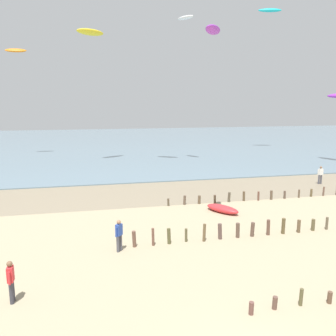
{
  "coord_description": "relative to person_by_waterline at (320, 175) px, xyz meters",
  "views": [
    {
      "loc": [
        -4.62,
        -7.01,
        7.66
      ],
      "look_at": [
        -0.54,
        11.48,
        4.1
      ],
      "focal_mm": 37.26,
      "sensor_mm": 36.0,
      "label": 1
    }
  ],
  "objects": [
    {
      "name": "person_by_waterline",
      "position": [
        0.0,
        0.0,
        0.0
      ],
      "size": [
        0.57,
        0.26,
        1.71
      ],
      "color": "#4C4C56",
      "rests_on": "ground"
    },
    {
      "name": "kite_aloft_6",
      "position": [
        -30.72,
        23.95,
        13.68
      ],
      "size": [
        2.79,
        1.04,
        0.8
      ],
      "primitive_type": "ellipsoid",
      "rotation": [
        -0.46,
        0.0,
        3.16
      ],
      "color": "orange"
    },
    {
      "name": "kite_aloft_2",
      "position": [
        -9.9,
        13.1,
        16.48
      ],
      "size": [
        1.93,
        2.49,
        0.41
      ],
      "primitive_type": "ellipsoid",
      "rotation": [
        0.03,
        0.0,
        2.11
      ],
      "color": "white"
    },
    {
      "name": "kite_aloft_1",
      "position": [
        -20.82,
        15.67,
        14.9
      ],
      "size": [
        3.71,
        2.9,
        0.92
      ],
      "primitive_type": "ellipsoid",
      "rotation": [
        -0.35,
        0.0,
        0.53
      ],
      "color": "yellow"
    },
    {
      "name": "grounded_kite",
      "position": [
        -12.3,
        -6.27,
        -0.66
      ],
      "size": [
        2.23,
        2.67,
        0.52
      ],
      "primitive_type": "ellipsoid",
      "rotation": [
        0.0,
        0.0,
        5.31
      ],
      "color": "red",
      "rests_on": "ground"
    },
    {
      "name": "wet_sand_strip",
      "position": [
        -16.56,
        0.05,
        -0.91
      ],
      "size": [
        120.0,
        7.83,
        0.01
      ],
      "primitive_type": "cube",
      "color": "gray",
      "rests_on": "ground"
    },
    {
      "name": "person_right_flank",
      "position": [
        -19.97,
        -11.3,
        0.0
      ],
      "size": [
        0.41,
        0.44,
        1.71
      ],
      "color": "#4C4C56",
      "rests_on": "ground"
    },
    {
      "name": "sea",
      "position": [
        -16.56,
        38.96,
        -0.87
      ],
      "size": [
        160.0,
        70.0,
        0.1
      ],
      "primitive_type": "cube",
      "color": "slate",
      "rests_on": "ground"
    },
    {
      "name": "kite_aloft_5",
      "position": [
        -14.07,
        -8.41,
        10.88
      ],
      "size": [
        1.84,
        2.17,
        0.58
      ],
      "primitive_type": "ellipsoid",
      "rotation": [
        0.41,
        0.0,
        4.1
      ],
      "color": "purple"
    },
    {
      "name": "groyne_far",
      "position": [
        -7.72,
        -3.92,
        -0.56
      ],
      "size": [
        15.87,
        0.34,
        0.8
      ],
      "color": "brown",
      "rests_on": "ground"
    },
    {
      "name": "kite_aloft_7",
      "position": [
        5.38,
        21.78,
        20.17
      ],
      "size": [
        3.63,
        2.01,
        0.85
      ],
      "primitive_type": "ellipsoid",
      "rotation": [
        -0.3,
        0.0,
        2.9
      ],
      "color": "#19B2B7"
    },
    {
      "name": "groyne_mid",
      "position": [
        -13.12,
        -10.89,
        -0.48
      ],
      "size": [
        12.06,
        0.35,
        1.01
      ],
      "color": "brown",
      "rests_on": "ground"
    },
    {
      "name": "person_far_down_beach",
      "position": [
        -24.43,
        -15.17,
        0.0
      ],
      "size": [
        0.23,
        0.57,
        1.71
      ],
      "color": "#383842",
      "rests_on": "ground"
    }
  ]
}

